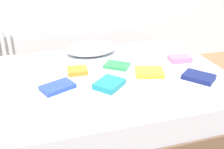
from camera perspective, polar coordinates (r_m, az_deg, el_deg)
ground_plane at (r=2.55m, az=0.32°, el=-10.22°), size 8.00×8.00×0.00m
bed at (r=2.41m, az=0.34°, el=-5.48°), size 2.00×1.50×0.50m
pillow at (r=2.71m, az=-4.51°, el=5.65°), size 0.51×0.33×0.13m
textbook_white at (r=1.80m, az=-5.53°, el=-7.18°), size 0.27×0.25×0.05m
textbook_blue at (r=2.11m, az=-11.63°, el=-2.63°), size 0.29×0.24×0.03m
textbook_yellow at (r=2.31m, az=8.04°, el=0.47°), size 0.28×0.24×0.04m
textbook_pink at (r=2.64m, az=14.38°, el=3.32°), size 0.21×0.15×0.05m
textbook_teal at (r=2.09m, az=-0.59°, el=-2.06°), size 0.29×0.28×0.05m
textbook_navy at (r=2.33m, az=18.15°, el=-0.49°), size 0.29×0.30×0.04m
textbook_green at (r=2.44m, az=1.07°, el=1.99°), size 0.27×0.26×0.03m
textbook_orange at (r=2.34m, az=-7.46°, el=0.82°), size 0.18×0.17×0.04m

